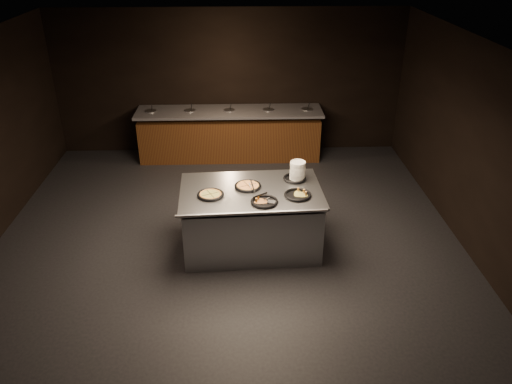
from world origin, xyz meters
TOP-DOWN VIEW (x-y plane):
  - room at (0.00, 0.00)m, footprint 7.02×8.02m
  - salad_bar at (0.00, 3.56)m, footprint 3.70×0.83m
  - serving_counter at (0.34, 0.24)m, footprint 2.04×1.36m
  - plate_stack at (1.03, 0.56)m, footprint 0.23×0.23m
  - pan_veggie_whole at (-0.21, 0.08)m, footprint 0.37×0.37m
  - pan_cheese_whole at (0.30, 0.32)m, footprint 0.38×0.38m
  - pan_cheese_slices_a at (0.99, 0.54)m, footprint 0.34×0.34m
  - pan_cheese_slices_b at (0.51, -0.14)m, footprint 0.37×0.37m
  - pan_veggie_slices at (0.98, 0.03)m, footprint 0.37×0.37m
  - server_left at (0.35, 0.23)m, footprint 0.16×0.28m
  - server_right at (0.50, -0.12)m, footprint 0.31×0.15m

SIDE VIEW (x-z plane):
  - salad_bar at x=0.00m, z-range -0.15..1.03m
  - serving_counter at x=0.34m, z-range -0.02..0.93m
  - pan_veggie_slices at x=0.98m, z-range 0.95..0.99m
  - pan_cheese_slices_b at x=0.51m, z-range 0.95..0.99m
  - pan_cheese_slices_a at x=0.99m, z-range 0.95..0.99m
  - pan_veggie_whole at x=-0.21m, z-range 0.95..0.99m
  - pan_cheese_whole at x=0.30m, z-range 0.95..0.99m
  - server_left at x=0.35m, z-range 0.95..1.09m
  - server_right at x=0.50m, z-range 0.95..1.10m
  - plate_stack at x=1.03m, z-range 0.95..1.22m
  - room at x=0.00m, z-range -0.01..2.91m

